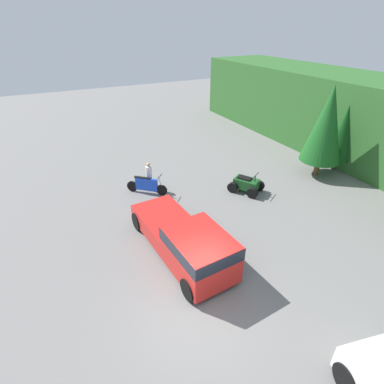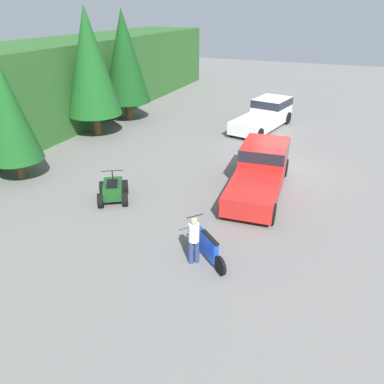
{
  "view_description": "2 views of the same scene",
  "coord_description": "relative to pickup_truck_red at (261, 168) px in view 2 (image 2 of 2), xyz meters",
  "views": [
    {
      "loc": [
        6.05,
        -3.39,
        8.41
      ],
      "look_at": [
        -5.57,
        2.51,
        0.95
      ],
      "focal_mm": 28.0,
      "sensor_mm": 36.0,
      "label": 1
    },
    {
      "loc": [
        -17.45,
        -2.37,
        7.4
      ],
      "look_at": [
        -5.57,
        2.51,
        0.95
      ],
      "focal_mm": 35.0,
      "sensor_mm": 36.0,
      "label": 2
    }
  ],
  "objects": [
    {
      "name": "quad_atv",
      "position": [
        -3.53,
        5.42,
        -0.5
      ],
      "size": [
        2.13,
        1.93,
        1.15
      ],
      "rotation": [
        0.0,
        0.0,
        0.54
      ],
      "color": "black",
      "rests_on": "ground_plane"
    },
    {
      "name": "dirt_bike",
      "position": [
        -5.88,
        0.38,
        -0.46
      ],
      "size": [
        1.65,
        1.84,
        1.18
      ],
      "rotation": [
        0.0,
        0.0,
        0.85
      ],
      "color": "black",
      "rests_on": "ground_plane"
    },
    {
      "name": "tree_right",
      "position": [
        7.41,
        11.22,
        3.32
      ],
      "size": [
        3.19,
        3.19,
        7.25
      ],
      "color": "brown",
      "rests_on": "ground_plane"
    },
    {
      "name": "hillside_backdrop",
      "position": [
        2.21,
        15.41,
        1.69
      ],
      "size": [
        44.0,
        6.0,
        5.26
      ],
      "color": "#2D6028",
      "rests_on": "ground_plane"
    },
    {
      "name": "ground_plane",
      "position": [
        2.21,
        -0.59,
        -0.94
      ],
      "size": [
        80.0,
        80.0,
        0.0
      ],
      "primitive_type": "plane",
      "color": "slate"
    },
    {
      "name": "pickup_truck_red",
      "position": [
        0.0,
        0.0,
        0.0
      ],
      "size": [
        5.88,
        2.46,
        1.79
      ],
      "rotation": [
        0.0,
        0.0,
        0.07
      ],
      "color": "red",
      "rests_on": "ground_plane"
    },
    {
      "name": "pickup_truck_second",
      "position": [
        9.27,
        1.81,
        -0.0
      ],
      "size": [
        5.87,
        3.15,
        1.79
      ],
      "rotation": [
        0.0,
        0.0,
        -0.21
      ],
      "color": "white",
      "rests_on": "ground_plane"
    },
    {
      "name": "tree_mid_left",
      "position": [
        -3.33,
        10.66,
        2.24
      ],
      "size": [
        2.38,
        2.38,
        5.42
      ],
      "color": "brown",
      "rests_on": "ground_plane"
    },
    {
      "name": "rider_person",
      "position": [
        -6.22,
        0.68,
        -0.05
      ],
      "size": [
        0.48,
        0.48,
        1.65
      ],
      "rotation": [
        0.0,
        0.0,
        0.64
      ],
      "color": "navy",
      "rests_on": "ground_plane"
    },
    {
      "name": "tree_mid_right",
      "position": [
        3.65,
        11.24,
        3.44
      ],
      "size": [
        3.28,
        3.28,
        7.45
      ],
      "color": "brown",
      "rests_on": "ground_plane"
    }
  ]
}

